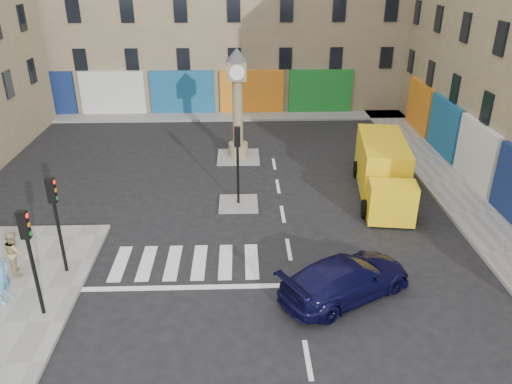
{
  "coord_description": "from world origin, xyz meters",
  "views": [
    {
      "loc": [
        -1.86,
        -12.89,
        10.6
      ],
      "look_at": [
        -1.27,
        5.18,
        2.0
      ],
      "focal_mm": 35.0,
      "sensor_mm": 36.0,
      "label": 1
    }
  ],
  "objects_px": {
    "clock_pillar": "(237,98)",
    "pedestrian_tan": "(15,252)",
    "pedestrian_blue": "(1,275)",
    "traffic_light_left_far": "(55,211)",
    "traffic_light_left_near": "(29,247)",
    "navy_sedan": "(346,278)",
    "yellow_van": "(383,170)",
    "traffic_light_island": "(238,153)"
  },
  "relations": [
    {
      "from": "clock_pillar",
      "to": "pedestrian_tan",
      "type": "distance_m",
      "value": 14.18
    },
    {
      "from": "pedestrian_blue",
      "to": "traffic_light_left_far",
      "type": "bearing_deg",
      "value": -30.17
    },
    {
      "from": "traffic_light_left_near",
      "to": "navy_sedan",
      "type": "xyz_separation_m",
      "value": [
        9.95,
        0.8,
        -1.91
      ]
    },
    {
      "from": "traffic_light_left_far",
      "to": "pedestrian_tan",
      "type": "bearing_deg",
      "value": -179.07
    },
    {
      "from": "traffic_light_left_far",
      "to": "pedestrian_tan",
      "type": "height_order",
      "value": "traffic_light_left_far"
    },
    {
      "from": "yellow_van",
      "to": "clock_pillar",
      "type": "bearing_deg",
      "value": 152.65
    },
    {
      "from": "traffic_light_island",
      "to": "pedestrian_blue",
      "type": "height_order",
      "value": "traffic_light_island"
    },
    {
      "from": "traffic_light_left_near",
      "to": "pedestrian_blue",
      "type": "distance_m",
      "value": 2.19
    },
    {
      "from": "traffic_light_left_near",
      "to": "pedestrian_tan",
      "type": "bearing_deg",
      "value": 125.74
    },
    {
      "from": "yellow_van",
      "to": "traffic_light_left_far",
      "type": "bearing_deg",
      "value": -146.33
    },
    {
      "from": "traffic_light_left_far",
      "to": "traffic_light_island",
      "type": "distance_m",
      "value": 8.3
    },
    {
      "from": "traffic_light_left_near",
      "to": "clock_pillar",
      "type": "distance_m",
      "value": 15.19
    },
    {
      "from": "navy_sedan",
      "to": "pedestrian_blue",
      "type": "bearing_deg",
      "value": 60.34
    },
    {
      "from": "navy_sedan",
      "to": "yellow_van",
      "type": "height_order",
      "value": "yellow_van"
    },
    {
      "from": "traffic_light_left_far",
      "to": "yellow_van",
      "type": "distance_m",
      "value": 14.86
    },
    {
      "from": "traffic_light_left_near",
      "to": "pedestrian_blue",
      "type": "relative_size",
      "value": 1.86
    },
    {
      "from": "clock_pillar",
      "to": "yellow_van",
      "type": "bearing_deg",
      "value": -35.02
    },
    {
      "from": "traffic_light_island",
      "to": "pedestrian_blue",
      "type": "xyz_separation_m",
      "value": [
        -7.76,
        -7.1,
        -1.44
      ]
    },
    {
      "from": "yellow_van",
      "to": "pedestrian_blue",
      "type": "xyz_separation_m",
      "value": [
        -14.76,
        -8.19,
        -0.1
      ]
    },
    {
      "from": "navy_sedan",
      "to": "clock_pillar",
      "type": "bearing_deg",
      "value": -14.46
    },
    {
      "from": "clock_pillar",
      "to": "traffic_light_island",
      "type": "bearing_deg",
      "value": -90.0
    },
    {
      "from": "traffic_light_left_far",
      "to": "pedestrian_blue",
      "type": "relative_size",
      "value": 1.86
    },
    {
      "from": "yellow_van",
      "to": "pedestrian_blue",
      "type": "distance_m",
      "value": 16.88
    },
    {
      "from": "clock_pillar",
      "to": "pedestrian_blue",
      "type": "relative_size",
      "value": 3.06
    },
    {
      "from": "clock_pillar",
      "to": "yellow_van",
      "type": "distance_m",
      "value": 8.85
    },
    {
      "from": "traffic_light_left_far",
      "to": "pedestrian_blue",
      "type": "height_order",
      "value": "traffic_light_left_far"
    },
    {
      "from": "navy_sedan",
      "to": "pedestrian_tan",
      "type": "bearing_deg",
      "value": 52.13
    },
    {
      "from": "traffic_light_left_far",
      "to": "clock_pillar",
      "type": "xyz_separation_m",
      "value": [
        6.3,
        11.4,
        0.93
      ]
    },
    {
      "from": "traffic_light_left_near",
      "to": "traffic_light_left_far",
      "type": "height_order",
      "value": "same"
    },
    {
      "from": "clock_pillar",
      "to": "pedestrian_tan",
      "type": "xyz_separation_m",
      "value": [
        -8.01,
        -11.42,
        -2.57
      ]
    },
    {
      "from": "traffic_light_left_near",
      "to": "traffic_light_island",
      "type": "distance_m",
      "value": 10.03
    },
    {
      "from": "pedestrian_blue",
      "to": "pedestrian_tan",
      "type": "distance_m",
      "value": 1.7
    },
    {
      "from": "clock_pillar",
      "to": "yellow_van",
      "type": "xyz_separation_m",
      "value": [
        7.0,
        -4.91,
        -2.3
      ]
    },
    {
      "from": "clock_pillar",
      "to": "pedestrian_blue",
      "type": "xyz_separation_m",
      "value": [
        -7.76,
        -13.1,
        -2.4
      ]
    },
    {
      "from": "navy_sedan",
      "to": "pedestrian_blue",
      "type": "xyz_separation_m",
      "value": [
        -11.41,
        -0.1,
        0.44
      ]
    },
    {
      "from": "clock_pillar",
      "to": "pedestrian_tan",
      "type": "height_order",
      "value": "clock_pillar"
    },
    {
      "from": "traffic_light_left_far",
      "to": "clock_pillar",
      "type": "relative_size",
      "value": 0.61
    },
    {
      "from": "traffic_light_island",
      "to": "yellow_van",
      "type": "distance_m",
      "value": 7.21
    },
    {
      "from": "clock_pillar",
      "to": "yellow_van",
      "type": "relative_size",
      "value": 0.86
    },
    {
      "from": "traffic_light_left_near",
      "to": "clock_pillar",
      "type": "height_order",
      "value": "clock_pillar"
    },
    {
      "from": "traffic_light_left_far",
      "to": "navy_sedan",
      "type": "relative_size",
      "value": 0.76
    },
    {
      "from": "traffic_light_island",
      "to": "traffic_light_left_far",
      "type": "bearing_deg",
      "value": -139.4
    }
  ]
}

